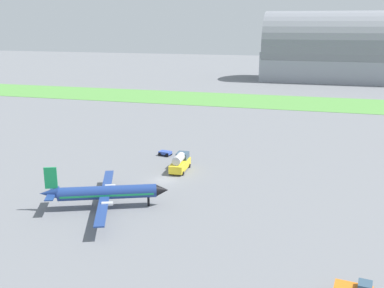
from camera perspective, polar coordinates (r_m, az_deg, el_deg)
name	(u,v)px	position (r m, az deg, el deg)	size (l,w,h in m)	color
ground_plane	(164,180)	(77.63, -3.53, -4.57)	(600.00, 600.00, 0.00)	slate
grass_taxiway_strip	(243,100)	(157.06, 6.47, 5.50)	(360.00, 28.00, 0.08)	#549342
airplane_foreground_turboprop	(105,192)	(66.75, -10.95, -6.03)	(17.72, 20.44, 6.45)	navy
fuel_truck_near_gate	(180,162)	(81.83, -1.51, -2.33)	(2.76, 6.55, 3.29)	yellow
baggage_cart_by_runway	(165,153)	(91.40, -3.41, -1.12)	(2.67, 2.17, 0.90)	#334FB2
hangar_distant	(340,52)	(218.43, 18.24, 11.04)	(69.39, 30.15, 30.96)	#9399A3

